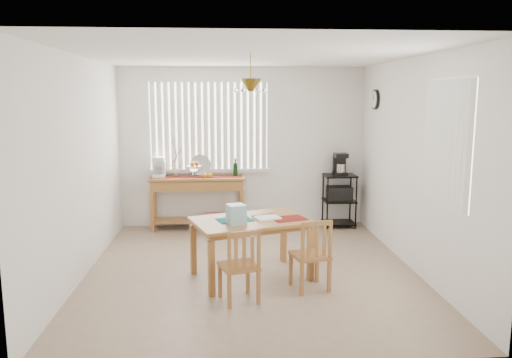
{
  "coord_description": "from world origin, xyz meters",
  "views": [
    {
      "loc": [
        -0.34,
        -5.92,
        2.12
      ],
      "look_at": [
        0.1,
        0.55,
        1.05
      ],
      "focal_mm": 35.0,
      "sensor_mm": 36.0,
      "label": 1
    }
  ],
  "objects": [
    {
      "name": "sideboard",
      "position": [
        -0.74,
        2.02,
        0.64
      ],
      "size": [
        1.51,
        0.43,
        0.85
      ],
      "color": "#A56E38",
      "rests_on": "ground"
    },
    {
      "name": "ground",
      "position": [
        0.0,
        0.0,
        -0.01
      ],
      "size": [
        4.0,
        4.5,
        0.01
      ],
      "primitive_type": "cube",
      "color": "#A0856C"
    },
    {
      "name": "sideboard_items",
      "position": [
        -1.0,
        2.03,
        0.98
      ],
      "size": [
        1.44,
        0.36,
        0.65
      ],
      "color": "maroon",
      "rests_on": "sideboard"
    },
    {
      "name": "wire_cart",
      "position": [
        1.57,
        2.0,
        0.52
      ],
      "size": [
        0.51,
        0.41,
        0.87
      ],
      "color": "black",
      "rests_on": "ground"
    },
    {
      "name": "dining_table",
      "position": [
        -0.02,
        -0.25,
        0.62
      ],
      "size": [
        1.51,
        1.22,
        0.7
      ],
      "color": "#A56E38",
      "rests_on": "ground"
    },
    {
      "name": "chair_right",
      "position": [
        0.62,
        -0.7,
        0.4
      ],
      "size": [
        0.45,
        0.45,
        0.82
      ],
      "color": "#A56E38",
      "rests_on": "ground"
    },
    {
      "name": "room_shell",
      "position": [
        0.0,
        0.02,
        1.69
      ],
      "size": [
        4.2,
        4.7,
        2.7
      ],
      "color": "white",
      "rests_on": "ground"
    },
    {
      "name": "chair_left",
      "position": [
        -0.17,
        -0.98,
        0.39
      ],
      "size": [
        0.46,
        0.46,
        0.8
      ],
      "color": "#A56E38",
      "rests_on": "ground"
    },
    {
      "name": "cart_items",
      "position": [
        1.57,
        2.01,
        1.03
      ],
      "size": [
        0.2,
        0.24,
        0.36
      ],
      "color": "black",
      "rests_on": "wire_cart"
    },
    {
      "name": "table_items",
      "position": [
        -0.1,
        -0.4,
        0.79
      ],
      "size": [
        1.1,
        0.52,
        0.23
      ],
      "color": "#13646A",
      "rests_on": "dining_table"
    }
  ]
}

